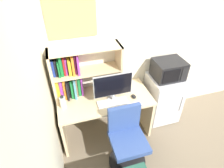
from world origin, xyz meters
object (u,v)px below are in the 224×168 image
object	(u,v)px
keyboard	(113,102)
water_bottle	(63,102)
hutch_bookshelf	(75,74)
desk_chair	(127,141)
microwave	(169,69)
wall_corkboard	(71,18)
mini_fridge	(163,98)
computer_mouse	(134,96)
monitor	(113,86)

from	to	relation	value
keyboard	water_bottle	world-z (taller)	water_bottle
hutch_bookshelf	desk_chair	world-z (taller)	hutch_bookshelf
water_bottle	microwave	xyz separation A→B (m)	(1.59, 0.10, 0.17)
hutch_bookshelf	wall_corkboard	world-z (taller)	wall_corkboard
desk_chair	water_bottle	bearing A→B (deg)	143.99
water_bottle	mini_fridge	size ratio (longest dim) A/B	0.23
desk_chair	wall_corkboard	size ratio (longest dim) A/B	1.47
computer_mouse	wall_corkboard	world-z (taller)	wall_corkboard
microwave	wall_corkboard	bearing A→B (deg)	169.34
hutch_bookshelf	desk_chair	xyz separation A→B (m)	(0.50, -0.75, -0.69)
desk_chair	mini_fridge	bearing A→B (deg)	35.60
monitor	keyboard	xyz separation A→B (m)	(-0.02, -0.05, -0.23)
water_bottle	monitor	bearing A→B (deg)	-4.46
keyboard	water_bottle	xyz separation A→B (m)	(-0.65, 0.11, 0.08)
monitor	computer_mouse	xyz separation A→B (m)	(0.30, -0.03, -0.23)
water_bottle	microwave	size ratio (longest dim) A/B	0.43
keyboard	monitor	bearing A→B (deg)	67.66
hutch_bookshelf	desk_chair	bearing A→B (deg)	-56.29
computer_mouse	mini_fridge	size ratio (longest dim) A/B	0.11
hutch_bookshelf	water_bottle	world-z (taller)	hutch_bookshelf
wall_corkboard	desk_chair	bearing A→B (deg)	-62.75
computer_mouse	wall_corkboard	bearing A→B (deg)	148.90
computer_mouse	microwave	distance (m)	0.68
desk_chair	wall_corkboard	distance (m)	1.71
monitor	computer_mouse	bearing A→B (deg)	-5.06
keyboard	microwave	size ratio (longest dim) A/B	0.95
microwave	mini_fridge	bearing A→B (deg)	-90.05
hutch_bookshelf	microwave	size ratio (longest dim) A/B	2.12
keyboard	microwave	bearing A→B (deg)	12.14
mini_fridge	water_bottle	bearing A→B (deg)	-176.66
keyboard	wall_corkboard	xyz separation A→B (m)	(-0.38, 0.45, 1.05)
wall_corkboard	monitor	bearing A→B (deg)	-44.76
mini_fridge	microwave	bearing A→B (deg)	89.95
water_bottle	microwave	bearing A→B (deg)	3.44
microwave	computer_mouse	bearing A→B (deg)	-164.07
hutch_bookshelf	monitor	world-z (taller)	hutch_bookshelf
wall_corkboard	water_bottle	bearing A→B (deg)	-128.92
mini_fridge	wall_corkboard	world-z (taller)	wall_corkboard
computer_mouse	wall_corkboard	distance (m)	1.32
microwave	wall_corkboard	xyz separation A→B (m)	(-1.31, 0.25, 0.80)
keyboard	water_bottle	size ratio (longest dim) A/B	2.21
mini_fridge	computer_mouse	bearing A→B (deg)	-164.33
keyboard	mini_fridge	world-z (taller)	mini_fridge
keyboard	mini_fridge	size ratio (longest dim) A/B	0.50
wall_corkboard	hutch_bookshelf	bearing A→B (deg)	-114.60
monitor	keyboard	world-z (taller)	monitor
monitor	water_bottle	world-z (taller)	monitor
monitor	microwave	world-z (taller)	monitor
monitor	desk_chair	distance (m)	0.75
hutch_bookshelf	computer_mouse	size ratio (longest dim) A/B	10.06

